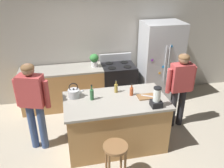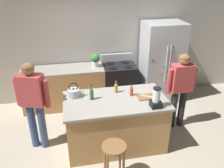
{
  "view_description": "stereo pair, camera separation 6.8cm",
  "coord_description": "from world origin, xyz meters",
  "px_view_note": "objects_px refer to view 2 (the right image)",
  "views": [
    {
      "loc": [
        -0.78,
        -3.32,
        2.92
      ],
      "look_at": [
        0.0,
        0.3,
        1.09
      ],
      "focal_mm": 37.33,
      "sensor_mm": 36.0,
      "label": 1
    },
    {
      "loc": [
        -0.71,
        -3.33,
        2.92
      ],
      "look_at": [
        0.0,
        0.3,
        1.09
      ],
      "focal_mm": 37.33,
      "sensor_mm": 36.0,
      "label": 2
    }
  ],
  "objects_px": {
    "stove_range": "(119,83)",
    "chef_knife": "(147,96)",
    "person_by_island_left": "(33,99)",
    "cutting_board": "(146,97)",
    "bottle_olive_oil": "(92,94)",
    "tea_kettle": "(74,93)",
    "bar_stool": "(114,154)",
    "potted_plant": "(95,59)",
    "kitchen_island": "(115,122)",
    "bottle_vinegar": "(116,88)",
    "blender_appliance": "(156,99)",
    "refrigerator": "(161,62)",
    "bottle_cooking_sauce": "(131,91)",
    "person_by_sink_right": "(181,85)"
  },
  "relations": [
    {
      "from": "cutting_board",
      "to": "bottle_olive_oil",
      "type": "bearing_deg",
      "value": 172.77
    },
    {
      "from": "person_by_sink_right",
      "to": "potted_plant",
      "type": "xyz_separation_m",
      "value": [
        -1.49,
        1.23,
        0.17
      ]
    },
    {
      "from": "tea_kettle",
      "to": "person_by_island_left",
      "type": "bearing_deg",
      "value": -177.13
    },
    {
      "from": "blender_appliance",
      "to": "cutting_board",
      "type": "relative_size",
      "value": 1.14
    },
    {
      "from": "bottle_vinegar",
      "to": "cutting_board",
      "type": "xyz_separation_m",
      "value": [
        0.47,
        -0.29,
        -0.08
      ]
    },
    {
      "from": "blender_appliance",
      "to": "bottle_olive_oil",
      "type": "relative_size",
      "value": 1.24
    },
    {
      "from": "potted_plant",
      "to": "chef_knife",
      "type": "relative_size",
      "value": 1.36
    },
    {
      "from": "stove_range",
      "to": "bar_stool",
      "type": "distance_m",
      "value": 2.41
    },
    {
      "from": "potted_plant",
      "to": "stove_range",
      "type": "bearing_deg",
      "value": -2.68
    },
    {
      "from": "bottle_olive_oil",
      "to": "bottle_vinegar",
      "type": "xyz_separation_m",
      "value": [
        0.45,
        0.17,
        -0.02
      ]
    },
    {
      "from": "blender_appliance",
      "to": "cutting_board",
      "type": "bearing_deg",
      "value": 99.36
    },
    {
      "from": "chef_knife",
      "to": "bottle_vinegar",
      "type": "bearing_deg",
      "value": 179.32
    },
    {
      "from": "bottle_cooking_sauce",
      "to": "person_by_island_left",
      "type": "bearing_deg",
      "value": 176.26
    },
    {
      "from": "bar_stool",
      "to": "bottle_vinegar",
      "type": "bearing_deg",
      "value": 76.82
    },
    {
      "from": "tea_kettle",
      "to": "bottle_olive_oil",
      "type": "bearing_deg",
      "value": -27.44
    },
    {
      "from": "tea_kettle",
      "to": "cutting_board",
      "type": "height_order",
      "value": "tea_kettle"
    },
    {
      "from": "stove_range",
      "to": "bottle_olive_oil",
      "type": "height_order",
      "value": "bottle_olive_oil"
    },
    {
      "from": "kitchen_island",
      "to": "potted_plant",
      "type": "xyz_separation_m",
      "value": [
        -0.14,
        1.55,
        0.64
      ]
    },
    {
      "from": "person_by_sink_right",
      "to": "bottle_cooking_sauce",
      "type": "bearing_deg",
      "value": -167.99
    },
    {
      "from": "refrigerator",
      "to": "bar_stool",
      "type": "xyz_separation_m",
      "value": [
        -1.61,
        -2.31,
        -0.42
      ]
    },
    {
      "from": "person_by_island_left",
      "to": "chef_knife",
      "type": "bearing_deg",
      "value": -6.98
    },
    {
      "from": "bar_stool",
      "to": "bottle_cooking_sauce",
      "type": "xyz_separation_m",
      "value": [
        0.49,
        0.91,
        0.5
      ]
    },
    {
      "from": "potted_plant",
      "to": "blender_appliance",
      "type": "xyz_separation_m",
      "value": [
        0.72,
        -1.89,
        -0.03
      ]
    },
    {
      "from": "tea_kettle",
      "to": "bottle_vinegar",
      "type": "bearing_deg",
      "value": 1.48
    },
    {
      "from": "potted_plant",
      "to": "refrigerator",
      "type": "bearing_deg",
      "value": -1.85
    },
    {
      "from": "refrigerator",
      "to": "person_by_island_left",
      "type": "height_order",
      "value": "refrigerator"
    },
    {
      "from": "person_by_sink_right",
      "to": "bar_stool",
      "type": "relative_size",
      "value": 2.33
    },
    {
      "from": "stove_range",
      "to": "chef_knife",
      "type": "relative_size",
      "value": 5.08
    },
    {
      "from": "kitchen_island",
      "to": "bottle_cooking_sauce",
      "type": "distance_m",
      "value": 0.63
    },
    {
      "from": "potted_plant",
      "to": "bottle_vinegar",
      "type": "height_order",
      "value": "potted_plant"
    },
    {
      "from": "person_by_island_left",
      "to": "cutting_board",
      "type": "xyz_separation_m",
      "value": [
        1.89,
        -0.23,
        -0.04
      ]
    },
    {
      "from": "person_by_sink_right",
      "to": "cutting_board",
      "type": "relative_size",
      "value": 5.16
    },
    {
      "from": "stove_range",
      "to": "bottle_vinegar",
      "type": "height_order",
      "value": "bottle_vinegar"
    },
    {
      "from": "refrigerator",
      "to": "bottle_vinegar",
      "type": "distance_m",
      "value": 1.84
    },
    {
      "from": "person_by_sink_right",
      "to": "bottle_olive_oil",
      "type": "bearing_deg",
      "value": -172.46
    },
    {
      "from": "bottle_olive_oil",
      "to": "tea_kettle",
      "type": "bearing_deg",
      "value": 152.56
    },
    {
      "from": "potted_plant",
      "to": "bottle_vinegar",
      "type": "relative_size",
      "value": 1.27
    },
    {
      "from": "person_by_sink_right",
      "to": "bar_stool",
      "type": "height_order",
      "value": "person_by_sink_right"
    },
    {
      "from": "person_by_island_left",
      "to": "potted_plant",
      "type": "bearing_deg",
      "value": 47.86
    },
    {
      "from": "stove_range",
      "to": "chef_knife",
      "type": "height_order",
      "value": "stove_range"
    },
    {
      "from": "refrigerator",
      "to": "tea_kettle",
      "type": "height_order",
      "value": "refrigerator"
    },
    {
      "from": "refrigerator",
      "to": "person_by_island_left",
      "type": "xyz_separation_m",
      "value": [
        -2.78,
        -1.29,
        0.04
      ]
    },
    {
      "from": "bottle_vinegar",
      "to": "bottle_cooking_sauce",
      "type": "bearing_deg",
      "value": -34.02
    },
    {
      "from": "potted_plant",
      "to": "cutting_board",
      "type": "bearing_deg",
      "value": -66.92
    },
    {
      "from": "kitchen_island",
      "to": "bottle_cooking_sauce",
      "type": "relative_size",
      "value": 8.11
    },
    {
      "from": "kitchen_island",
      "to": "chef_knife",
      "type": "xyz_separation_m",
      "value": [
        0.55,
        -0.03,
        0.49
      ]
    },
    {
      "from": "stove_range",
      "to": "tea_kettle",
      "type": "xyz_separation_m",
      "value": [
        -1.09,
        -1.29,
        0.54
      ]
    },
    {
      "from": "bottle_vinegar",
      "to": "bar_stool",
      "type": "bearing_deg",
      "value": -103.18
    },
    {
      "from": "stove_range",
      "to": "bar_stool",
      "type": "xyz_separation_m",
      "value": [
        -0.6,
        -2.34,
        0.04
      ]
    },
    {
      "from": "kitchen_island",
      "to": "blender_appliance",
      "type": "height_order",
      "value": "blender_appliance"
    }
  ]
}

